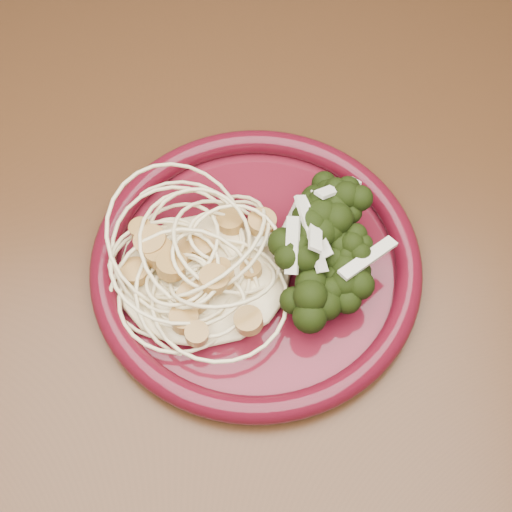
% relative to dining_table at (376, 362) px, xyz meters
% --- Properties ---
extents(dining_table, '(1.20, 0.80, 0.75)m').
position_rel_dining_table_xyz_m(dining_table, '(0.00, 0.00, 0.00)').
color(dining_table, '#472814').
rests_on(dining_table, ground).
extents(dinner_plate, '(0.31, 0.31, 0.02)m').
position_rel_dining_table_xyz_m(dinner_plate, '(-0.10, 0.04, 0.11)').
color(dinner_plate, '#510F1A').
rests_on(dinner_plate, dining_table).
extents(spaghetti_pile, '(0.16, 0.15, 0.03)m').
position_rel_dining_table_xyz_m(spaghetti_pile, '(-0.14, 0.03, 0.12)').
color(spaghetti_pile, '#F5E4AB').
rests_on(spaghetti_pile, dinner_plate).
extents(scallop_cluster, '(0.14, 0.14, 0.04)m').
position_rel_dining_table_xyz_m(scallop_cluster, '(-0.14, 0.03, 0.15)').
color(scallop_cluster, '#B48743').
rests_on(scallop_cluster, spaghetti_pile).
extents(broccoli_pile, '(0.11, 0.15, 0.05)m').
position_rel_dining_table_xyz_m(broccoli_pile, '(-0.05, 0.06, 0.13)').
color(broccoli_pile, black).
rests_on(broccoli_pile, dinner_plate).
extents(onion_garnish, '(0.08, 0.10, 0.05)m').
position_rel_dining_table_xyz_m(onion_garnish, '(-0.05, 0.06, 0.16)').
color(onion_garnish, beige).
rests_on(onion_garnish, broccoli_pile).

